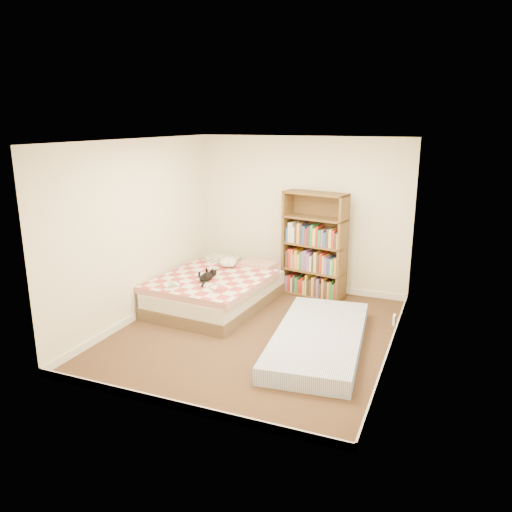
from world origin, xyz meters
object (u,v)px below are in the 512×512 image
at_px(floor_mattress, 319,339).
at_px(black_cat, 207,276).
at_px(bed, 218,290).
at_px(bookshelf, 314,259).
at_px(white_dog, 228,262).

relative_size(floor_mattress, black_cat, 4.04).
relative_size(bed, floor_mattress, 0.92).
xyz_separation_m(bookshelf, floor_mattress, (0.59, -1.81, -0.50)).
bearing_deg(bookshelf, white_dog, -145.53).
xyz_separation_m(bookshelf, white_dog, (-1.25, -0.54, -0.04)).
bearing_deg(bed, floor_mattress, -20.34).
distance_m(bookshelf, floor_mattress, 1.97).
bearing_deg(bed, bookshelf, 42.89).
bearing_deg(white_dog, bed, -92.51).
height_order(bookshelf, white_dog, bookshelf).
height_order(bed, white_dog, white_dog).
distance_m(black_cat, white_dog, 0.73).
bearing_deg(black_cat, bed, 91.59).
height_order(bookshelf, floor_mattress, bookshelf).
relative_size(bookshelf, black_cat, 2.95).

